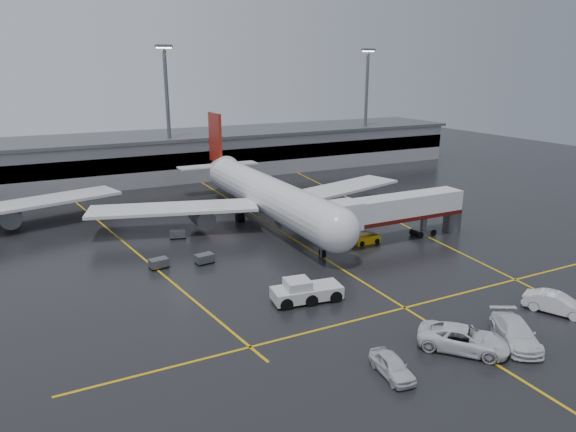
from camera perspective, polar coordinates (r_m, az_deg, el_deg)
name	(u,v)px	position (r m, az deg, el deg)	size (l,w,h in m)	color
ground	(295,240)	(66.82, 0.76, -2.66)	(220.00, 220.00, 0.00)	black
apron_line_centre	(295,240)	(66.82, 0.76, -2.65)	(0.25, 90.00, 0.02)	gold
apron_line_stop	(405,308)	(49.81, 12.73, -9.84)	(60.00, 0.25, 0.02)	gold
apron_line_left	(122,240)	(70.08, -17.87, -2.55)	(0.25, 70.00, 0.02)	gold
apron_line_right	(365,206)	(84.07, 8.50, 1.10)	(0.25, 70.00, 0.02)	gold
terminal	(187,154)	(109.42, -11.02, 6.75)	(122.00, 19.00, 8.60)	gray
light_mast_mid	(167,106)	(101.30, -13.14, 11.69)	(3.00, 1.20, 25.45)	#595B60
light_mast_right	(366,100)	(120.33, 8.62, 12.54)	(3.00, 1.20, 25.45)	#595B60
main_airliner	(264,193)	(74.06, -2.71, 2.58)	(48.80, 45.60, 14.10)	silver
jet_bridge	(400,211)	(67.18, 12.19, 0.58)	(19.90, 3.40, 6.05)	silver
pushback_tractor	(305,292)	(49.60, 1.87, -8.35)	(6.93, 3.64, 2.37)	silver
belt_loader	(366,239)	(66.30, 8.64, -2.51)	(3.45, 1.65, 2.17)	#E0A90B
service_van_a	(463,339)	(43.86, 18.75, -12.68)	(3.20, 6.93, 1.93)	silver
service_van_b	(516,333)	(46.35, 23.78, -11.67)	(2.59, 6.38, 1.85)	silver
service_van_c	(557,303)	(53.22, 27.49, -8.54)	(1.95, 5.59, 1.84)	silver
service_van_d	(392,366)	(39.47, 11.40, -15.87)	(1.78, 4.44, 1.51)	silver
baggage_cart_a	(205,258)	(59.56, -9.18, -4.61)	(2.17, 1.58, 1.12)	#595B60
baggage_cart_b	(159,263)	(59.19, -14.06, -5.03)	(2.18, 1.60, 1.12)	#595B60
baggage_cart_c	(178,234)	(68.83, -12.07, -1.91)	(2.26, 1.75, 1.12)	#595B60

